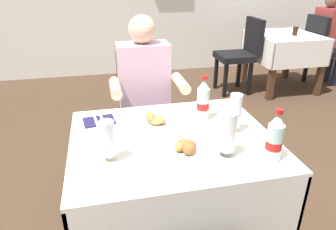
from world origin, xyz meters
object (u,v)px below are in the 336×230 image
seated_diner_far (145,95)px  background_patron (329,35)px  plate_near_camera (185,148)px  main_dining_table (172,166)px  beer_glass_middle (227,135)px  beer_glass_left (235,113)px  cola_bottle_primary (275,139)px  plate_far_diner (153,121)px  cola_bottle_secondary (203,101)px  beer_glass_right (108,140)px  background_table_tumbler (295,31)px  background_chair_right (323,47)px  background_chair_left (241,51)px  chair_far_diner_seat (148,109)px  napkin_cutlery_set (99,121)px  background_dining_table (283,49)px

seated_diner_far → background_patron: (2.80, 1.67, 0.00)m
plate_near_camera → background_patron: 3.73m
main_dining_table → beer_glass_middle: (0.20, -0.22, 0.29)m
beer_glass_left → cola_bottle_primary: cola_bottle_primary is taller
plate_far_diner → cola_bottle_secondary: cola_bottle_secondary is taller
beer_glass_right → background_table_tumbler: (2.50, 2.43, -0.05)m
background_chair_right → beer_glass_middle: bearing=-134.1°
cola_bottle_secondary → background_table_tumbler: size_ratio=2.35×
main_dining_table → background_table_tumbler: (2.17, 2.28, 0.23)m
beer_glass_right → plate_far_diner: bearing=50.6°
background_chair_right → seated_diner_far: bearing=-148.8°
beer_glass_middle → beer_glass_right: bearing=171.7°
plate_near_camera → background_chair_left: size_ratio=0.24×
cola_bottle_primary → chair_far_diner_seat: bearing=109.3°
plate_near_camera → background_patron: background_patron is taller
cola_bottle_primary → napkin_cutlery_set: size_ratio=1.28×
chair_far_diner_seat → cola_bottle_primary: 1.22m
chair_far_diner_seat → beer_glass_right: chair_far_diner_seat is taller
background_chair_left → napkin_cutlery_set: bearing=-131.2°
plate_far_diner → napkin_cutlery_set: plate_far_diner is taller
beer_glass_left → background_dining_table: 2.99m
plate_far_diner → cola_bottle_primary: cola_bottle_primary is taller
plate_near_camera → plate_far_diner: bearing=107.1°
background_patron → beer_glass_right: bearing=-140.8°
beer_glass_right → napkin_cutlery_set: beer_glass_right is taller
plate_near_camera → background_dining_table: (2.08, 2.53, -0.21)m
beer_glass_middle → napkin_cutlery_set: (-0.56, 0.49, -0.11)m
background_chair_right → plate_far_diner: bearing=-141.5°
napkin_cutlery_set → beer_glass_middle: bearing=-41.2°
background_chair_left → background_chair_right: same height
background_patron → plate_near_camera: bearing=-137.3°
plate_far_diner → background_patron: 3.60m
seated_diner_far → cola_bottle_secondary: (0.25, -0.54, 0.15)m
beer_glass_right → beer_glass_middle: bearing=-8.3°
background_chair_left → main_dining_table: bearing=-122.1°
beer_glass_right → background_chair_right: 3.97m
background_dining_table → background_patron: size_ratio=0.70×
background_dining_table → background_table_tumbler: (0.07, -0.10, 0.25)m
beer_glass_middle → seated_diner_far: bearing=103.8°
main_dining_table → cola_bottle_primary: bearing=-37.3°
background_chair_right → background_dining_table: bearing=180.0°
seated_diner_far → beer_glass_right: size_ratio=6.38×
background_chair_left → plate_far_diner: bearing=-125.1°
cola_bottle_primary → cola_bottle_secondary: size_ratio=0.96×
cola_bottle_primary → napkin_cutlery_set: (-0.75, 0.56, -0.10)m
beer_glass_left → cola_bottle_primary: 0.29m
main_dining_table → cola_bottle_secondary: bearing=38.3°
beer_glass_middle → background_chair_right: (2.52, 2.60, -0.31)m
main_dining_table → beer_glass_right: 0.46m
seated_diner_far → background_table_tumbler: seated_diner_far is taller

